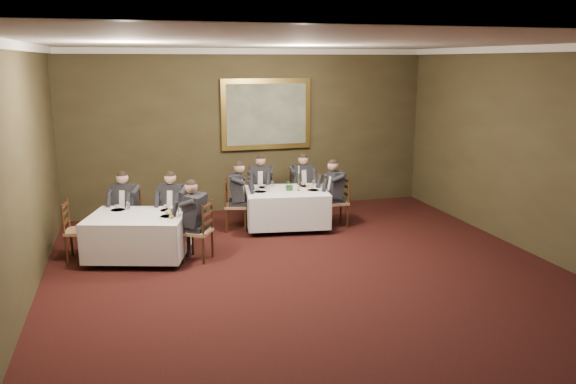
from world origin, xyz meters
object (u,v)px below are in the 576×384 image
chair_sec_endleft (79,243)px  diner_sec_backright (174,217)px  centerpiece (290,184)px  chair_main_backright (301,203)px  chair_sec_endright (198,243)px  painting (266,114)px  candlestick (299,181)px  diner_sec_endright (197,230)px  chair_main_endleft (236,216)px  diner_sec_backleft (127,217)px  table_main (287,206)px  chair_sec_backleft (128,229)px  chair_main_backleft (262,204)px  diner_main_backleft (261,194)px  chair_main_endright (336,212)px  diner_main_backright (302,193)px  diner_main_endright (336,201)px  chair_sec_backright (175,229)px  table_second (138,233)px  diner_main_endleft (236,204)px

chair_sec_endleft → diner_sec_backright: bearing=109.7°
diner_sec_backright → centerpiece: size_ratio=5.38×
chair_main_backright → chair_sec_endright: size_ratio=1.00×
chair_main_backright → painting: size_ratio=0.50×
candlestick → diner_sec_endright: bearing=-149.4°
chair_sec_endright → candlestick: candlestick is taller
chair_main_endleft → candlestick: (1.22, -0.24, 0.67)m
diner_sec_backleft → diner_sec_backright: (0.81, -0.25, 0.00)m
diner_sec_backright → diner_sec_endright: same height
table_main → chair_sec_backleft: bearing=-176.9°
diner_sec_backright → chair_sec_endleft: 1.65m
chair_sec_endright → painting: bearing=-1.8°
diner_sec_backright → chair_main_backleft: bearing=-119.4°
diner_sec_endright → diner_main_backleft: bearing=-5.2°
centerpiece → diner_sec_backright: bearing=-169.8°
chair_sec_endright → chair_sec_backleft: bearing=74.0°
painting → chair_main_endright: bearing=-60.4°
diner_sec_backleft → diner_sec_endright: 1.62m
painting → centerpiece: bearing=-87.8°
chair_main_endright → candlestick: 1.02m
diner_main_backright → diner_main_endright: same height
chair_sec_backleft → chair_sec_endright: 1.64m
chair_sec_endleft → painting: painting is taller
chair_main_backright → diner_sec_backleft: 3.70m
chair_main_backright → chair_main_endleft: bearing=18.4°
diner_main_backleft → chair_sec_backright: (-1.92, -1.28, -0.23)m
diner_main_endright → painting: size_ratio=0.68×
chair_sec_endright → diner_sec_endright: (-0.01, 0.01, 0.23)m
chair_main_endleft → painting: bearing=159.3°
diner_main_endright → diner_main_backright: bearing=27.1°
diner_sec_backright → table_second: bearing=71.7°
diner_main_backright → chair_sec_endright: (-2.45, -2.10, -0.23)m
table_second → diner_main_backleft: size_ratio=1.39×
chair_main_backleft → chair_main_endleft: bearing=66.8°
diner_sec_backleft → chair_sec_endright: 1.65m
centerpiece → table_main: bearing=167.4°
diner_main_backleft → chair_sec_backleft: (-2.73, -1.03, -0.23)m
chair_sec_endleft → diner_main_endleft: bearing=115.3°
chair_main_backright → chair_sec_endleft: (-4.37, -1.52, 0.00)m
chair_main_endleft → diner_sec_endright: 1.78m
diner_sec_backleft → centerpiece: (3.10, 0.16, 0.38)m
chair_main_endright → chair_sec_backleft: (-4.03, -0.02, 0.00)m
diner_main_backleft → chair_sec_backright: size_ratio=1.35×
chair_sec_backright → chair_main_backleft: bearing=-119.6°
diner_main_endleft → painting: 2.38m
chair_sec_backright → chair_main_endleft: bearing=-128.7°
diner_sec_backright → chair_main_backright: bearing=-130.4°
chair_main_backright → diner_main_endleft: size_ratio=0.74×
chair_sec_endright → centerpiece: 2.47m
diner_main_backleft → candlestick: 1.17m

